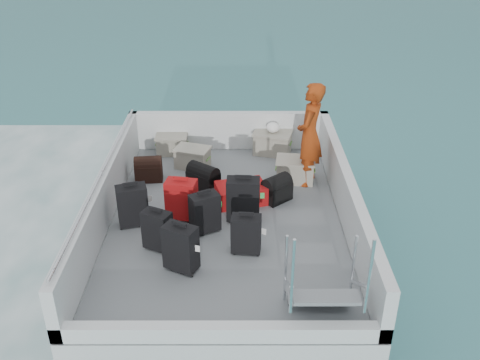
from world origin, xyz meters
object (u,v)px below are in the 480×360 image
object	(u,v)px
suitcase_1	(158,231)
suitcase_4	(205,213)
suitcase_8	(241,193)
crate_2	(272,143)
suitcase_3	(181,248)
crate_0	(172,145)
crate_3	(295,171)
passenger	(310,135)
suitcase_6	(246,235)
suitcase_5	(182,200)
suitcase_2	(133,206)
crate_1	(193,158)
suitcase_7	(243,200)

from	to	relation	value
suitcase_1	suitcase_4	bearing A→B (deg)	60.86
suitcase_8	crate_2	size ratio (longest dim) A/B	1.16
suitcase_1	suitcase_8	size ratio (longest dim) A/B	0.77
suitcase_1	suitcase_3	xyz separation A→B (m)	(0.35, -0.44, 0.03)
suitcase_4	crate_0	size ratio (longest dim) A/B	1.11
crate_3	passenger	size ratio (longest dim) A/B	0.35
suitcase_8	crate_0	bearing A→B (deg)	20.36
crate_3	passenger	world-z (taller)	passenger
suitcase_6	suitcase_3	bearing A→B (deg)	-149.89
suitcase_5	passenger	bearing A→B (deg)	39.70
suitcase_2	suitcase_4	distance (m)	1.05
crate_2	passenger	xyz separation A→B (m)	(0.51, -1.12, 0.65)
suitcase_1	suitcase_8	xyz separation A→B (m)	(1.10, 1.24, -0.14)
suitcase_2	suitcase_3	distance (m)	1.30
suitcase_5	suitcase_8	distance (m)	0.99
suitcase_4	crate_3	bearing A→B (deg)	19.18
suitcase_8	suitcase_1	bearing A→B (deg)	123.09
passenger	suitcase_2	bearing A→B (deg)	-43.03
suitcase_8	passenger	size ratio (longest dim) A/B	0.43
crate_0	suitcase_5	bearing A→B (deg)	-79.86
suitcase_2	crate_1	distance (m)	1.95
crate_1	suitcase_2	bearing A→B (deg)	-111.06
suitcase_2	crate_0	bearing A→B (deg)	66.49
suitcase_3	suitcase_8	bearing A→B (deg)	92.97
suitcase_7	suitcase_8	xyz separation A→B (m)	(-0.03, 0.51, -0.18)
suitcase_5	crate_1	distance (m)	1.66
suitcase_1	crate_1	world-z (taller)	suitcase_1
crate_0	passenger	distance (m)	2.67
suitcase_4	passenger	bearing A→B (deg)	14.34
suitcase_3	crate_2	xyz separation A→B (m)	(1.32, 3.41, -0.12)
suitcase_5	crate_1	world-z (taller)	suitcase_5
suitcase_1	crate_1	distance (m)	2.43
suitcase_4	passenger	size ratio (longest dim) A/B	0.35
suitcase_3	crate_0	xyz separation A→B (m)	(-0.50, 3.41, -0.16)
crate_0	crate_1	world-z (taller)	crate_1
suitcase_3	suitcase_5	size ratio (longest dim) A/B	1.04
suitcase_6	crate_2	xyz separation A→B (m)	(0.51, 3.05, -0.08)
suitcase_1	crate_3	bearing A→B (deg)	69.88
suitcase_2	suitcase_3	world-z (taller)	suitcase_3
suitcase_6	suitcase_7	world-z (taller)	suitcase_7
suitcase_2	suitcase_1	bearing A→B (deg)	-71.11
crate_0	passenger	size ratio (longest dim) A/B	0.31
suitcase_4	suitcase_7	xyz separation A→B (m)	(0.53, 0.31, 0.03)
suitcase_4	suitcase_5	world-z (taller)	suitcase_5
suitcase_6	crate_3	world-z (taller)	suitcase_6
suitcase_5	suitcase_4	bearing A→B (deg)	-34.40
suitcase_2	crate_3	world-z (taller)	suitcase_2
suitcase_5	crate_2	bearing A→B (deg)	67.34
crate_2	crate_0	bearing A→B (deg)	180.00
crate_2	suitcase_1	bearing A→B (deg)	-119.33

